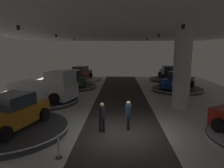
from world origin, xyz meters
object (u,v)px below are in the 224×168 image
(display_platform_mid_left, at_px, (44,100))
(display_car_far_left, at_px, (72,79))
(display_car_deep_right, at_px, (168,73))
(display_platform_far_left, at_px, (72,86))
(display_car_far_right, at_px, (178,81))
(display_car_deep_left, at_px, (80,73))
(pickup_truck_mid_left, at_px, (46,88))
(visitor_walking_far, at_px, (128,113))
(column_right, at_px, (182,71))
(display_car_near_left, at_px, (11,113))
(display_platform_deep_left, at_px, (80,79))
(display_platform_near_left, at_px, (12,130))
(visitor_walking_near, at_px, (102,115))
(display_platform_deep_right, at_px, (168,79))
(display_platform_far_right, at_px, (177,89))

(display_platform_mid_left, distance_m, display_car_far_left, 6.50)
(display_car_far_left, bearing_deg, display_car_deep_right, 24.96)
(display_platform_far_left, relative_size, display_car_far_right, 1.25)
(display_car_deep_left, height_order, display_car_far_left, display_car_far_left)
(pickup_truck_mid_left, relative_size, visitor_walking_far, 3.57)
(column_right, height_order, display_car_near_left, column_right)
(display_car_near_left, height_order, display_platform_far_left, display_car_near_left)
(display_platform_mid_left, xyz_separation_m, visitor_walking_far, (6.67, -5.46, 0.74))
(display_platform_deep_left, xyz_separation_m, display_car_deep_right, (12.02, 0.14, 0.99))
(display_platform_mid_left, bearing_deg, column_right, -6.28)
(display_car_near_left, distance_m, display_platform_far_left, 12.59)
(display_platform_near_left, bearing_deg, visitor_walking_near, 3.94)
(display_platform_mid_left, xyz_separation_m, display_car_deep_right, (12.78, 11.91, 0.97))
(display_car_near_left, relative_size, display_car_far_right, 1.04)
(display_car_near_left, distance_m, display_car_far_right, 16.22)
(display_car_deep_left, bearing_deg, visitor_walking_far, -71.12)
(column_right, distance_m, display_platform_deep_right, 13.53)
(display_car_deep_right, bearing_deg, visitor_walking_near, -112.86)
(pickup_truck_mid_left, distance_m, display_car_far_right, 13.04)
(column_right, distance_m, display_platform_deep_left, 16.50)
(pickup_truck_mid_left, relative_size, display_platform_deep_right, 1.16)
(visitor_walking_near, bearing_deg, display_car_near_left, -176.43)
(column_right, xyz_separation_m, display_platform_deep_right, (2.11, 13.11, -2.55))
(display_car_near_left, relative_size, display_platform_far_left, 0.83)
(display_platform_far_right, bearing_deg, pickup_truck_mid_left, -155.85)
(display_platform_far_left, xyz_separation_m, display_car_deep_right, (11.91, 5.51, 0.97))
(display_platform_deep_left, distance_m, display_platform_far_right, 13.16)
(display_platform_far_right, distance_m, visitor_walking_near, 13.08)
(display_platform_near_left, xyz_separation_m, display_car_far_left, (0.23, 12.55, 0.88))
(column_right, height_order, display_car_far_right, column_right)
(visitor_walking_near, bearing_deg, display_platform_far_left, 109.82)
(display_car_far_left, height_order, visitor_walking_near, display_car_far_left)
(display_platform_deep_right, relative_size, display_car_far_right, 1.13)
(display_platform_mid_left, xyz_separation_m, display_car_far_right, (12.20, 5.25, 0.89))
(display_car_deep_right, height_order, visitor_walking_near, display_car_deep_right)
(column_right, relative_size, display_platform_mid_left, 0.97)
(pickup_truck_mid_left, bearing_deg, display_platform_near_left, -86.78)
(display_car_far_right, bearing_deg, display_car_far_left, 174.34)
(display_car_deep_right, distance_m, visitor_walking_near, 19.29)
(display_car_far_left, xyz_separation_m, visitor_walking_far, (5.79, -11.84, -0.15))
(display_car_deep_left, bearing_deg, column_right, -52.66)
(display_platform_near_left, relative_size, visitor_walking_far, 3.63)
(display_car_deep_left, distance_m, display_platform_deep_right, 12.04)
(display_platform_deep_left, xyz_separation_m, display_platform_far_right, (11.42, -6.54, 0.01))
(display_platform_near_left, xyz_separation_m, display_car_deep_right, (12.13, 18.09, 0.95))
(display_car_deep_right, bearing_deg, display_car_near_left, -123.87)
(display_car_far_left, xyz_separation_m, display_car_deep_right, (11.90, 5.54, 0.08))
(display_platform_near_left, relative_size, display_platform_deep_right, 1.18)
(display_car_near_left, bearing_deg, display_car_far_right, 44.64)
(display_platform_deep_right, relative_size, visitor_walking_near, 3.08)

